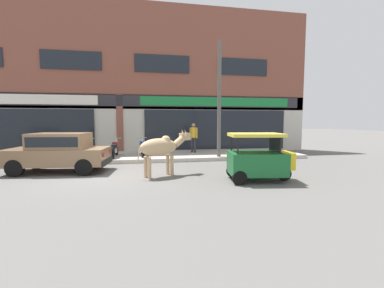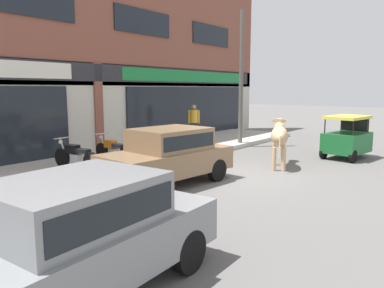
# 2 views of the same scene
# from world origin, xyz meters

# --- Properties ---
(ground_plane) EXTENTS (90.00, 90.00, 0.00)m
(ground_plane) POSITION_xyz_m (0.00, 0.00, 0.00)
(ground_plane) COLOR #605E5B
(sidewalk) EXTENTS (19.00, 3.54, 0.18)m
(sidewalk) POSITION_xyz_m (0.00, 3.97, 0.09)
(sidewalk) COLOR #B7AFA3
(sidewalk) RESTS_ON ground
(shop_building) EXTENTS (23.00, 1.40, 8.62)m
(shop_building) POSITION_xyz_m (-0.00, 5.99, 4.09)
(shop_building) COLOR brown
(shop_building) RESTS_ON ground
(cow) EXTENTS (1.98, 1.19, 1.61)m
(cow) POSITION_xyz_m (1.93, -0.64, 1.01)
(cow) COLOR tan
(cow) RESTS_ON ground
(car_0) EXTENTS (3.73, 1.95, 1.46)m
(car_0) POSITION_xyz_m (-1.75, 0.75, 0.81)
(car_0) COLOR black
(car_0) RESTS_ON ground
(auto_rickshaw) EXTENTS (2.08, 1.40, 1.52)m
(auto_rickshaw) POSITION_xyz_m (4.93, -1.89, 0.66)
(auto_rickshaw) COLOR black
(auto_rickshaw) RESTS_ON ground
(motorcycle_0) EXTENTS (0.52, 1.81, 0.88)m
(motorcycle_0) POSITION_xyz_m (-2.63, 3.49, 0.56)
(motorcycle_0) COLOR black
(motorcycle_0) RESTS_ON sidewalk
(motorcycle_1) EXTENTS (0.52, 1.81, 0.88)m
(motorcycle_1) POSITION_xyz_m (-1.31, 3.42, 0.56)
(motorcycle_1) COLOR black
(motorcycle_1) RESTS_ON sidewalk
(motorcycle_2) EXTENTS (0.52, 1.81, 0.88)m
(motorcycle_2) POSITION_xyz_m (-0.05, 3.33, 0.56)
(motorcycle_2) COLOR black
(motorcycle_2) RESTS_ON sidewalk
(motorcycle_3) EXTENTS (0.52, 1.81, 0.88)m
(motorcycle_3) POSITION_xyz_m (1.25, 3.46, 0.56)
(motorcycle_3) COLOR black
(motorcycle_3) RESTS_ON sidewalk
(pedestrian) EXTENTS (0.38, 0.37, 1.60)m
(pedestrian) POSITION_xyz_m (4.00, 4.30, 1.16)
(pedestrian) COLOR #2D2D33
(pedestrian) RESTS_ON sidewalk
(utility_pole) EXTENTS (0.18, 0.18, 5.49)m
(utility_pole) POSITION_xyz_m (4.91, 2.50, 2.92)
(utility_pole) COLOR #595651
(utility_pole) RESTS_ON sidewalk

